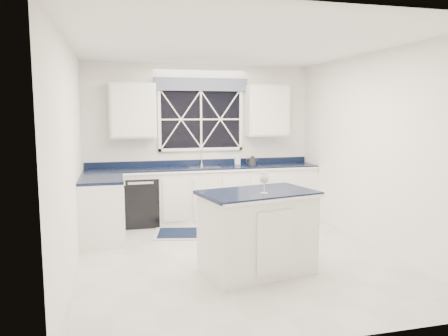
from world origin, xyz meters
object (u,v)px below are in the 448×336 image
object	(u,v)px
kettle	(252,160)
soap_bottle	(237,159)
wine_glass	(264,179)
faucet	(202,157)
dishwasher	(140,200)
island	(257,232)

from	to	relation	value
kettle	soap_bottle	xyz separation A→B (m)	(-0.24, 0.13, 0.03)
kettle	wine_glass	xyz separation A→B (m)	(-0.77, -2.79, 0.12)
faucet	dishwasher	bearing A→B (deg)	-169.98
dishwasher	wine_glass	size ratio (longest dim) A/B	3.40
dishwasher	soap_bottle	xyz separation A→B (m)	(1.76, 0.22, 0.64)
dishwasher	kettle	distance (m)	2.09
faucet	island	world-z (taller)	faucet
wine_glass	soap_bottle	bearing A→B (deg)	79.75
kettle	wine_glass	bearing A→B (deg)	-108.41
soap_bottle	dishwasher	bearing A→B (deg)	-172.86
faucet	island	size ratio (longest dim) A/B	0.21
faucet	island	xyz separation A→B (m)	(0.10, -2.75, -0.61)
faucet	wine_glass	world-z (taller)	faucet
island	soap_bottle	bearing A→B (deg)	66.46
dishwasher	soap_bottle	bearing A→B (deg)	7.14
wine_glass	kettle	bearing A→B (deg)	74.62
island	kettle	bearing A→B (deg)	61.05
dishwasher	wine_glass	distance (m)	3.06
island	kettle	world-z (taller)	kettle
dishwasher	kettle	size ratio (longest dim) A/B	3.38
wine_glass	soap_bottle	size ratio (longest dim) A/B	1.15
island	soap_bottle	world-z (taller)	soap_bottle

